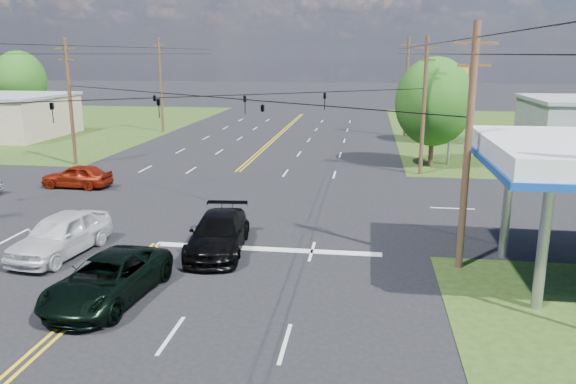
# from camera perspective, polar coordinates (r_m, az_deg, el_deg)

# --- Properties ---
(ground) EXTENTS (280.00, 280.00, 0.00)m
(ground) POSITION_cam_1_polar(r_m,az_deg,el_deg) (33.22, -8.26, -0.77)
(ground) COLOR black
(ground) RESTS_ON ground
(grass_nw) EXTENTS (46.00, 48.00, 0.03)m
(grass_nw) POSITION_cam_1_polar(r_m,az_deg,el_deg) (77.25, -27.06, 6.19)
(grass_nw) COLOR #243B13
(grass_nw) RESTS_ON ground
(stop_bar) EXTENTS (10.00, 0.50, 0.02)m
(stop_bar) POSITION_cam_1_polar(r_m,az_deg,el_deg) (24.65, -2.21, -5.86)
(stop_bar) COLOR silver
(stop_bar) RESTS_ON ground
(pole_se) EXTENTS (1.60, 0.28, 9.50)m
(pole_se) POSITION_cam_1_polar(r_m,az_deg,el_deg) (22.41, 17.81, 4.47)
(pole_se) COLOR #4A351F
(pole_se) RESTS_ON ground
(pole_nw) EXTENTS (1.60, 0.28, 9.50)m
(pole_nw) POSITION_cam_1_polar(r_m,az_deg,el_deg) (45.71, -21.26, 8.68)
(pole_nw) COLOR #4A351F
(pole_nw) RESTS_ON ground
(pole_ne) EXTENTS (1.60, 0.28, 9.50)m
(pole_ne) POSITION_cam_1_polar(r_m,az_deg,el_deg) (40.14, 13.64, 8.63)
(pole_ne) COLOR #4A351F
(pole_ne) RESTS_ON ground
(pole_left_far) EXTENTS (1.60, 0.28, 10.00)m
(pole_left_far) POSITION_cam_1_polar(r_m,az_deg,el_deg) (62.94, -12.81, 10.67)
(pole_left_far) COLOR #4A351F
(pole_left_far) RESTS_ON ground
(pole_right_far) EXTENTS (1.60, 0.28, 10.00)m
(pole_right_far) POSITION_cam_1_polar(r_m,az_deg,el_deg) (59.03, 11.96, 10.53)
(pole_right_far) COLOR #4A351F
(pole_right_far) RESTS_ON ground
(span_wire_signals) EXTENTS (26.00, 18.00, 1.13)m
(span_wire_signals) POSITION_cam_1_polar(r_m,az_deg,el_deg) (32.24, -8.64, 9.59)
(span_wire_signals) COLOR black
(span_wire_signals) RESTS_ON ground
(power_lines) EXTENTS (26.04, 100.00, 0.64)m
(power_lines) POSITION_cam_1_polar(r_m,az_deg,el_deg) (30.25, -9.93, 14.21)
(power_lines) COLOR black
(power_lines) RESTS_ON ground
(tree_right_a) EXTENTS (5.70, 5.70, 8.18)m
(tree_right_a) POSITION_cam_1_polar(r_m,az_deg,el_deg) (43.22, 14.61, 8.86)
(tree_right_a) COLOR #4A351F
(tree_right_a) RESTS_ON ground
(tree_right_b) EXTENTS (4.94, 4.94, 7.09)m
(tree_right_b) POSITION_cam_1_polar(r_m,az_deg,el_deg) (55.45, 15.83, 9.12)
(tree_right_b) COLOR #4A351F
(tree_right_b) RESTS_ON ground
(tree_far_l) EXTENTS (6.08, 6.08, 8.72)m
(tree_far_l) POSITION_cam_1_polar(r_m,az_deg,el_deg) (75.18, -25.59, 10.17)
(tree_far_l) COLOR #4A351F
(tree_far_l) RESTS_ON ground
(pickup_dkgreen) EXTENTS (3.15, 5.82, 1.55)m
(pickup_dkgreen) POSITION_cam_1_polar(r_m,az_deg,el_deg) (20.52, -17.84, -8.40)
(pickup_dkgreen) COLOR black
(pickup_dkgreen) RESTS_ON ground
(suv_black) EXTENTS (2.76, 5.75, 1.62)m
(suv_black) POSITION_cam_1_polar(r_m,az_deg,el_deg) (24.35, -7.09, -4.20)
(suv_black) COLOR black
(suv_black) RESTS_ON ground
(pickup_white) EXTENTS (2.74, 5.47, 1.79)m
(pickup_white) POSITION_cam_1_polar(r_m,az_deg,el_deg) (25.63, -22.10, -4.02)
(pickup_white) COLOR silver
(pickup_white) RESTS_ON ground
(sedan_red) EXTENTS (4.43, 1.88, 1.49)m
(sedan_red) POSITION_cam_1_polar(r_m,az_deg,el_deg) (38.18, -20.65, 1.54)
(sedan_red) COLOR maroon
(sedan_red) RESTS_ON ground
(polesign_ne) EXTENTS (2.05, 0.38, 7.42)m
(polesign_ne) POSITION_cam_1_polar(r_m,az_deg,el_deg) (44.27, 16.40, 9.92)
(polesign_ne) COLOR #A5A5AA
(polesign_ne) RESTS_ON ground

